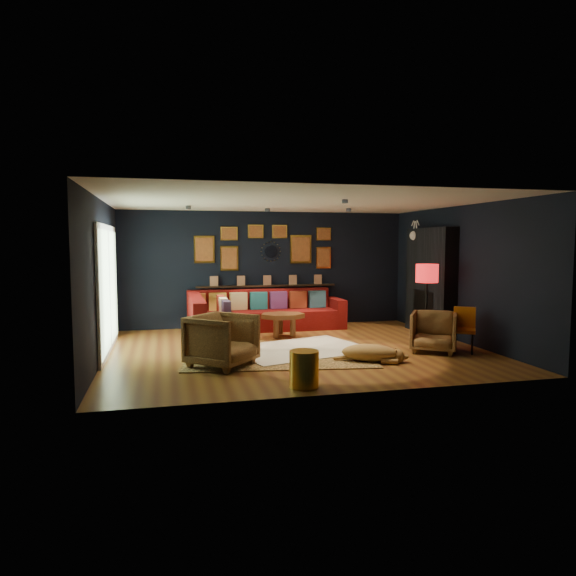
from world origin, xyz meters
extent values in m
plane|color=brown|center=(0.00, 0.00, 0.00)|extent=(6.50, 6.50, 0.00)
plane|color=black|center=(0.00, 2.75, 1.30)|extent=(6.50, 0.00, 6.50)
plane|color=black|center=(0.00, -2.75, 1.30)|extent=(6.50, 0.00, 6.50)
plane|color=black|center=(-3.25, 0.00, 1.30)|extent=(0.00, 5.50, 5.50)
plane|color=black|center=(3.25, 0.00, 1.30)|extent=(0.00, 5.50, 5.50)
plane|color=silver|center=(0.00, 0.00, 2.60)|extent=(6.50, 6.50, 0.00)
cube|color=maroon|center=(-0.20, 2.25, 0.21)|extent=(3.20, 0.95, 0.42)
cube|color=maroon|center=(-0.20, 2.60, 0.63)|extent=(3.20, 0.24, 0.46)
cube|color=maroon|center=(1.50, 2.25, 0.32)|extent=(0.22, 0.95, 0.64)
cube|color=maroon|center=(-1.32, 1.15, 0.21)|extent=(0.95, 2.20, 0.42)
cube|color=maroon|center=(-1.68, 1.15, 0.63)|extent=(0.24, 2.20, 0.46)
cube|color=maroon|center=(-1.32, 0.15, 0.32)|extent=(0.95, 0.22, 0.64)
cube|color=#CC672B|center=(-1.60, 2.40, 0.62)|extent=(0.38, 0.14, 0.38)
cube|color=gold|center=(-1.15, 2.40, 0.62)|extent=(0.38, 0.14, 0.38)
cube|color=tan|center=(-0.70, 2.40, 0.62)|extent=(0.38, 0.14, 0.38)
cube|color=#1B5E6D|center=(-0.25, 2.40, 0.62)|extent=(0.38, 0.14, 0.38)
cube|color=#5C2B66|center=(0.20, 2.40, 0.62)|extent=(0.38, 0.14, 0.38)
cube|color=maroon|center=(0.65, 2.40, 0.62)|extent=(0.38, 0.14, 0.38)
cube|color=#2B5164|center=(1.10, 2.40, 0.62)|extent=(0.38, 0.14, 0.38)
cube|color=#9C2C1C|center=(-1.15, 1.85, 0.62)|extent=(0.14, 0.38, 0.38)
cube|color=beige|center=(-1.15, 1.35, 0.62)|extent=(0.14, 0.38, 0.38)
cube|color=#3E3254|center=(-1.15, 0.85, 0.62)|extent=(0.14, 0.38, 0.38)
cube|color=black|center=(0.00, 2.68, 0.92)|extent=(3.20, 0.12, 0.04)
cube|color=gold|center=(-1.40, 2.72, 1.75)|extent=(0.45, 0.03, 0.60)
cube|color=#A65826|center=(-1.40, 2.70, 1.75)|extent=(0.38, 0.01, 0.51)
cube|color=gold|center=(-0.85, 2.72, 1.55)|extent=(0.40, 0.03, 0.55)
cube|color=#A65826|center=(-0.85, 2.70, 1.55)|extent=(0.34, 0.01, 0.47)
cube|color=gold|center=(-0.85, 2.72, 2.10)|extent=(0.38, 0.03, 0.30)
cube|color=#A65826|center=(-0.85, 2.70, 2.10)|extent=(0.32, 0.01, 0.25)
cube|color=gold|center=(0.80, 2.72, 1.75)|extent=(0.50, 0.03, 0.65)
cube|color=#A65826|center=(0.80, 2.70, 1.75)|extent=(0.42, 0.01, 0.55)
cube|color=gold|center=(1.35, 2.72, 1.55)|extent=(0.35, 0.03, 0.50)
cube|color=#A65826|center=(1.35, 2.70, 1.55)|extent=(0.30, 0.01, 0.42)
cube|color=gold|center=(1.35, 2.72, 2.10)|extent=(0.35, 0.03, 0.30)
cube|color=#A65826|center=(1.35, 2.70, 2.10)|extent=(0.30, 0.01, 0.25)
cube|color=gold|center=(-0.25, 2.72, 2.15)|extent=(0.35, 0.03, 0.30)
cube|color=#A65826|center=(-0.25, 2.70, 2.15)|extent=(0.30, 0.01, 0.25)
cube|color=gold|center=(0.30, 2.72, 2.15)|extent=(0.35, 0.03, 0.30)
cube|color=#A65826|center=(0.30, 2.70, 2.15)|extent=(0.30, 0.01, 0.25)
cylinder|color=silver|center=(0.10, 2.72, 1.70)|extent=(0.28, 0.03, 0.28)
cone|color=gold|center=(0.32, 2.72, 1.70)|extent=(0.03, 0.16, 0.03)
cone|color=gold|center=(0.30, 2.72, 1.78)|extent=(0.04, 0.16, 0.04)
cone|color=gold|center=(0.26, 2.72, 1.86)|extent=(0.04, 0.16, 0.04)
cone|color=gold|center=(0.18, 2.72, 1.90)|extent=(0.04, 0.16, 0.04)
cone|color=gold|center=(0.10, 2.72, 1.92)|extent=(0.03, 0.16, 0.03)
cone|color=gold|center=(0.02, 2.72, 1.90)|extent=(0.04, 0.16, 0.04)
cone|color=gold|center=(-0.06, 2.72, 1.86)|extent=(0.04, 0.16, 0.04)
cone|color=gold|center=(-0.10, 2.72, 1.78)|extent=(0.04, 0.16, 0.04)
cone|color=gold|center=(-0.12, 2.72, 1.70)|extent=(0.03, 0.16, 0.03)
cone|color=gold|center=(-0.10, 2.72, 1.62)|extent=(0.04, 0.16, 0.04)
cone|color=gold|center=(-0.06, 2.72, 1.54)|extent=(0.04, 0.16, 0.04)
cone|color=gold|center=(0.02, 2.72, 1.50)|extent=(0.04, 0.16, 0.04)
cone|color=gold|center=(0.10, 2.72, 1.48)|extent=(0.03, 0.16, 0.03)
cone|color=gold|center=(0.18, 2.72, 1.50)|extent=(0.04, 0.16, 0.04)
cone|color=gold|center=(0.26, 2.72, 1.54)|extent=(0.04, 0.16, 0.04)
cone|color=gold|center=(0.30, 2.72, 1.62)|extent=(0.04, 0.16, 0.04)
cube|color=black|center=(3.10, 0.90, 1.10)|extent=(0.30, 1.60, 2.20)
cube|color=black|center=(3.04, 0.90, 0.45)|extent=(0.20, 0.80, 0.90)
cone|color=white|center=(3.19, 1.40, 2.05)|extent=(0.35, 0.28, 0.28)
sphere|color=white|center=(2.97, 1.40, 2.05)|extent=(0.20, 0.20, 0.20)
cylinder|color=white|center=(2.99, 1.34, 2.22)|extent=(0.02, 0.10, 0.28)
cylinder|color=white|center=(2.99, 1.46, 2.22)|extent=(0.02, 0.10, 0.28)
cube|color=white|center=(-3.22, 0.60, 1.10)|extent=(0.04, 2.80, 2.20)
cube|color=#B7E1AC|center=(-3.20, 0.60, 1.10)|extent=(0.01, 2.60, 2.00)
cube|color=white|center=(-3.19, 0.60, 1.10)|extent=(0.02, 0.06, 2.00)
cylinder|color=black|center=(-1.80, 1.20, 2.56)|extent=(0.10, 0.10, 0.06)
cylinder|color=black|center=(-0.20, 1.60, 2.56)|extent=(0.10, 0.10, 0.06)
cylinder|color=black|center=(1.40, 1.20, 2.56)|extent=(0.10, 0.10, 0.06)
cylinder|color=black|center=(0.60, -0.80, 2.56)|extent=(0.10, 0.10, 0.06)
cube|color=white|center=(0.03, -0.09, 0.02)|extent=(2.71, 2.29, 0.03)
cube|color=#DDA65C|center=(-0.43, -0.38, 0.01)|extent=(3.32, 2.58, 0.02)
cylinder|color=#572A14|center=(-0.14, 1.04, 0.21)|extent=(0.11, 0.11, 0.36)
cylinder|color=#572A14|center=(0.19, 1.04, 0.21)|extent=(0.11, 0.11, 0.36)
cylinder|color=#572A14|center=(0.02, 1.43, 0.21)|extent=(0.11, 0.11, 0.36)
cylinder|color=maroon|center=(-1.30, 0.20, 0.21)|extent=(0.55, 0.55, 0.36)
imported|color=#C28242|center=(-1.42, -0.96, 0.44)|extent=(1.18, 1.18, 0.89)
imported|color=#C28242|center=(2.27, -0.74, 0.39)|extent=(1.01, 0.99, 0.77)
cylinder|color=gold|center=(-0.50, -2.35, 0.24)|extent=(0.39, 0.39, 0.49)
cylinder|color=black|center=(2.56, -0.97, 0.19)|extent=(0.03, 0.03, 0.38)
cylinder|color=black|center=(2.79, -1.12, 0.19)|extent=(0.03, 0.03, 0.38)
cylinder|color=black|center=(2.71, -0.74, 0.19)|extent=(0.03, 0.03, 0.38)
cylinder|color=black|center=(2.94, -0.89, 0.19)|extent=(0.03, 0.03, 0.38)
cube|color=#D05A12|center=(2.75, -0.93, 0.38)|extent=(0.51, 0.51, 0.06)
cube|color=#D05A12|center=(2.83, -0.80, 0.60)|extent=(0.33, 0.24, 0.37)
cylinder|color=black|center=(2.50, -0.05, 0.02)|extent=(0.25, 0.25, 0.04)
cylinder|color=black|center=(2.50, -0.05, 0.65)|extent=(0.04, 0.04, 1.22)
cylinder|color=red|center=(2.50, -0.05, 1.33)|extent=(0.41, 0.41, 0.34)
camera|label=1|loc=(-2.24, -8.72, 1.89)|focal=32.00mm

